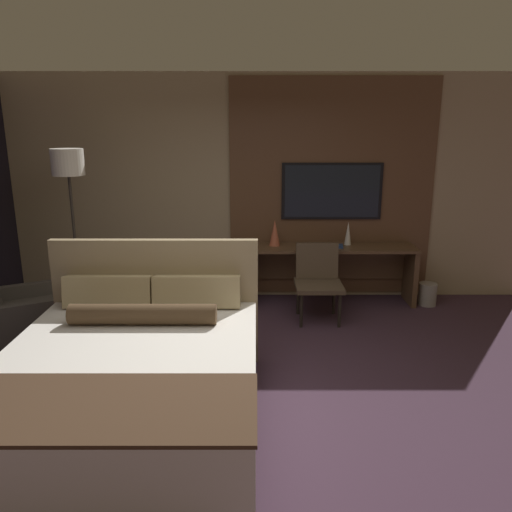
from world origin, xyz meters
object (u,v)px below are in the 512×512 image
floor_lamp (68,177)px  waste_bin (426,294)px  tv (331,191)px  book (333,246)px  vase_short (274,233)px  bed (131,380)px  armchair_by_window (21,321)px  desk_chair (317,276)px  desk (330,263)px  vase_tall (347,233)px

floor_lamp → waste_bin: (4.14, 0.54, -1.50)m
tv → book: (0.01, -0.28, -0.64)m
vase_short → tv: bearing=14.3°
bed → tv: 3.58m
floor_lamp → waste_bin: bearing=7.4°
bed → waste_bin: 3.98m
book → armchair_by_window: bearing=-159.9°
desk_chair → armchair_by_window: 3.19m
vase_short → bed: bearing=-113.3°
book → tv: bearing=91.9°
desk → waste_bin: desk is taller
armchair_by_window → vase_short: 2.99m
floor_lamp → tv: bearing=16.5°
vase_tall → bed: bearing=-127.2°
bed → desk_chair: size_ratio=2.58×
bed → desk: bed is taller
book → waste_bin: (1.19, -0.05, -0.60)m
vase_tall → vase_short: (-0.92, -0.04, 0.01)m
tv → floor_lamp: floor_lamp is taller
book → floor_lamp: bearing=-168.7°
desk_chair → book: size_ratio=3.69×
bed → vase_tall: (2.07, 2.73, 0.53)m
vase_short → book: 0.74m
vase_tall → book: vase_tall is taller
vase_short → waste_bin: 2.06m
desk → floor_lamp: bearing=-167.1°
desk_chair → vase_short: vase_short is taller
desk_chair → floor_lamp: 2.94m
bed → floor_lamp: (-1.07, 2.00, 1.29)m
floor_lamp → desk_chair: bearing=2.7°
book → waste_bin: 1.33m
waste_bin → tv: bearing=164.6°
desk → armchair_by_window: bearing=-158.6°
desk → floor_lamp: size_ratio=1.05×
desk → book: bearing=-83.6°
book → vase_short: bearing=172.5°
floor_lamp → waste_bin: 4.43m
desk_chair → book: 0.58m
desk → vase_tall: vase_tall is taller
armchair_by_window → floor_lamp: bearing=-59.0°
bed → waste_bin: bed is taller
vase_short → book: (0.72, -0.10, -0.14)m
bed → vase_tall: bed is taller
tv → floor_lamp: 3.08m
armchair_by_window → vase_short: vase_short is taller
vase_short → waste_bin: size_ratio=1.14×
desk → armchair_by_window: 3.58m
desk → vase_short: 0.81m
bed → desk_chair: 2.69m
tv → vase_tall: 0.56m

